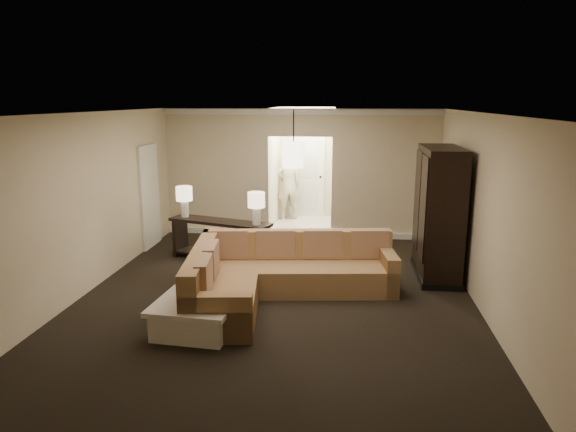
# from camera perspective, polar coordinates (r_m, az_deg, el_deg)

# --- Properties ---
(ground) EXTENTS (8.00, 8.00, 0.00)m
(ground) POSITION_cam_1_polar(r_m,az_deg,el_deg) (7.79, -1.59, -9.73)
(ground) COLOR black
(ground) RESTS_ON ground
(wall_back) EXTENTS (6.00, 0.04, 2.80)m
(wall_back) POSITION_cam_1_polar(r_m,az_deg,el_deg) (11.28, 1.32, 4.74)
(wall_back) COLOR beige
(wall_back) RESTS_ON ground
(wall_front) EXTENTS (6.00, 0.04, 2.80)m
(wall_front) POSITION_cam_1_polar(r_m,az_deg,el_deg) (3.66, -11.09, -13.23)
(wall_front) COLOR beige
(wall_front) RESTS_ON ground
(wall_left) EXTENTS (0.04, 8.00, 2.80)m
(wall_left) POSITION_cam_1_polar(r_m,az_deg,el_deg) (8.35, -22.48, 0.87)
(wall_left) COLOR beige
(wall_left) RESTS_ON ground
(wall_right) EXTENTS (0.04, 8.00, 2.80)m
(wall_right) POSITION_cam_1_polar(r_m,az_deg,el_deg) (7.55, 21.50, -0.24)
(wall_right) COLOR beige
(wall_right) RESTS_ON ground
(ceiling) EXTENTS (6.00, 8.00, 0.02)m
(ceiling) POSITION_cam_1_polar(r_m,az_deg,el_deg) (7.20, -1.73, 11.32)
(ceiling) COLOR white
(ceiling) RESTS_ON wall_back
(crown_molding) EXTENTS (6.00, 0.10, 0.12)m
(crown_molding) POSITION_cam_1_polar(r_m,az_deg,el_deg) (11.12, 1.33, 11.51)
(crown_molding) COLOR white
(crown_molding) RESTS_ON wall_back
(baseboard) EXTENTS (6.00, 0.10, 0.12)m
(baseboard) POSITION_cam_1_polar(r_m,az_deg,el_deg) (11.50, 1.26, -1.92)
(baseboard) COLOR white
(baseboard) RESTS_ON ground
(side_door) EXTENTS (0.05, 0.90, 2.10)m
(side_door) POSITION_cam_1_polar(r_m,az_deg,el_deg) (10.88, -15.09, 2.13)
(side_door) COLOR white
(side_door) RESTS_ON ground
(foyer) EXTENTS (1.44, 2.02, 2.80)m
(foyer) POSITION_cam_1_polar(r_m,az_deg,el_deg) (12.62, 1.91, 5.15)
(foyer) COLOR white
(foyer) RESTS_ON ground
(sectional_sofa) EXTENTS (3.18, 2.73, 0.92)m
(sectional_sofa) POSITION_cam_1_polar(r_m,az_deg,el_deg) (7.89, -1.52, -6.58)
(sectional_sofa) COLOR brown
(sectional_sofa) RESTS_ON ground
(coffee_table) EXTENTS (1.13, 1.13, 0.44)m
(coffee_table) POSITION_cam_1_polar(r_m,az_deg,el_deg) (6.98, -10.09, -10.79)
(coffee_table) COLOR white
(coffee_table) RESTS_ON ground
(console_table) EXTENTS (2.05, 1.02, 0.78)m
(console_table) POSITION_cam_1_polar(r_m,az_deg,el_deg) (9.76, -7.53, -2.29)
(console_table) COLOR black
(console_table) RESTS_ON ground
(armoire) EXTENTS (0.66, 1.54, 2.22)m
(armoire) POSITION_cam_1_polar(r_m,az_deg,el_deg) (9.05, 16.34, 0.03)
(armoire) COLOR black
(armoire) RESTS_ON ground
(drink_table) EXTENTS (0.40, 0.40, 0.50)m
(drink_table) POSITION_cam_1_polar(r_m,az_deg,el_deg) (8.61, 0.72, -4.95)
(drink_table) COLOR black
(drink_table) RESTS_ON ground
(table_lamp_left) EXTENTS (0.31, 0.31, 0.59)m
(table_lamp_left) POSITION_cam_1_polar(r_m,az_deg,el_deg) (10.02, -11.46, 2.12)
(table_lamp_left) COLOR white
(table_lamp_left) RESTS_ON console_table
(table_lamp_right) EXTENTS (0.31, 0.31, 0.59)m
(table_lamp_right) POSITION_cam_1_polar(r_m,az_deg,el_deg) (9.22, -3.54, 1.44)
(table_lamp_right) COLOR white
(table_lamp_right) RESTS_ON console_table
(pendant_light) EXTENTS (0.38, 0.38, 1.09)m
(pendant_light) POSITION_cam_1_polar(r_m,az_deg,el_deg) (9.93, 0.62, 6.85)
(pendant_light) COLOR black
(pendant_light) RESTS_ON ceiling
(person) EXTENTS (0.81, 0.66, 1.92)m
(person) POSITION_cam_1_polar(r_m,az_deg,el_deg) (12.97, 0.01, 3.85)
(person) COLOR beige
(person) RESTS_ON ground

